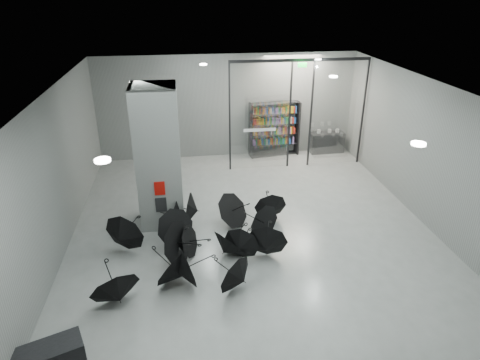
{
  "coord_description": "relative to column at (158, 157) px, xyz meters",
  "views": [
    {
      "loc": [
        -1.81,
        -9.02,
        6.34
      ],
      "look_at": [
        -0.3,
        1.5,
        1.4
      ],
      "focal_mm": 31.65,
      "sensor_mm": 36.0,
      "label": 1
    }
  ],
  "objects": [
    {
      "name": "bookshelf",
      "position": [
        4.33,
        4.75,
        -0.92
      ],
      "size": [
        2.0,
        0.69,
        2.16
      ],
      "primitive_type": null,
      "rotation": [
        0.0,
        0.0,
        0.16
      ],
      "color": "black",
      "rests_on": "ground"
    },
    {
      "name": "glass_partition",
      "position": [
        4.89,
        3.5,
        0.18
      ],
      "size": [
        5.06,
        0.08,
        4.0
      ],
      "color": "silver",
      "rests_on": "ground"
    },
    {
      "name": "info_panel",
      "position": [
        0.0,
        -0.62,
        -1.15
      ],
      "size": [
        0.3,
        0.03,
        0.42
      ],
      "primitive_type": "cube",
      "color": "black",
      "rests_on": "column"
    },
    {
      "name": "room",
      "position": [
        2.5,
        -2.0,
        0.84
      ],
      "size": [
        14.0,
        14.02,
        4.01
      ],
      "color": "slate",
      "rests_on": "ground"
    },
    {
      "name": "bench",
      "position": [
        -2.0,
        -5.01,
        -1.79
      ],
      "size": [
        1.43,
        1.0,
        0.42
      ],
      "primitive_type": "cube",
      "rotation": [
        0.0,
        0.0,
        0.37
      ],
      "color": "black",
      "rests_on": "ground"
    },
    {
      "name": "exit_sign",
      "position": [
        4.9,
        3.3,
        1.82
      ],
      "size": [
        0.3,
        0.06,
        0.15
      ],
      "primitive_type": "cube",
      "color": "#0CE533",
      "rests_on": "room"
    },
    {
      "name": "column",
      "position": [
        0.0,
        0.0,
        0.0
      ],
      "size": [
        1.2,
        1.2,
        4.0
      ],
      "primitive_type": "cube",
      "color": "slate",
      "rests_on": "ground"
    },
    {
      "name": "fire_cabinet",
      "position": [
        0.0,
        -0.62,
        -0.65
      ],
      "size": [
        0.28,
        0.04,
        0.38
      ],
      "primitive_type": "cube",
      "color": "#A50A07",
      "rests_on": "column"
    },
    {
      "name": "shop_counter",
      "position": [
        6.55,
        4.74,
        -1.59
      ],
      "size": [
        1.41,
        0.62,
        0.83
      ],
      "primitive_type": "cube",
      "rotation": [
        0.0,
        0.0,
        0.05
      ],
      "color": "black",
      "rests_on": "ground"
    },
    {
      "name": "umbrella_cluster",
      "position": [
        0.99,
        -1.92,
        -1.68
      ],
      "size": [
        5.25,
        4.8,
        1.31
      ],
      "color": "black",
      "rests_on": "ground"
    }
  ]
}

